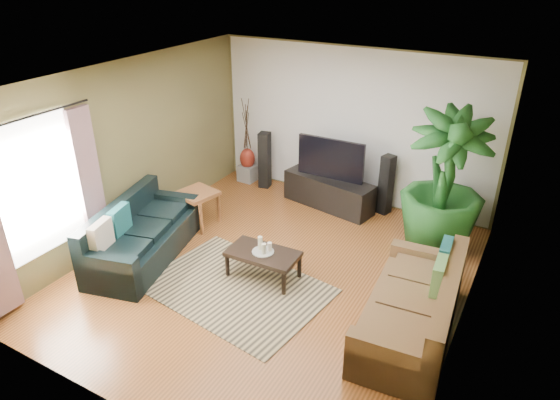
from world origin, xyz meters
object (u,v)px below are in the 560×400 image
Objects in this scene: sofa_right at (411,302)px; pedestal at (248,173)px; sofa_left at (143,232)px; speaker_right at (386,185)px; vase at (247,158)px; side_table at (198,208)px; speaker_left at (265,160)px; potted_plant at (444,183)px; television at (331,159)px; tv_stand at (329,192)px; coffee_table at (263,264)px.

sofa_right is 4.89m from pedestal.
sofa_right is at bearing -99.56° from sofa_left.
pedestal is (-2.78, 0.00, -0.36)m from speaker_right.
side_table is at bearing -82.44° from vase.
speaker_left is 3.47m from potted_plant.
television is 1.11× the size of speaker_left.
sofa_left reaches higher than side_table.
sofa_left is at bearing -146.89° from potted_plant.
vase is at bearing -176.91° from tv_stand.
sofa_left reaches higher than pedestal.
television reaches higher than speaker_right.
tv_stand is at bearing -7.82° from pedestal.
sofa_right reaches higher than side_table.
vase is at bearing -129.01° from sofa_right.
sofa_right is at bearing -34.69° from pedestal.
speaker_right is (2.34, 0.08, -0.02)m from speaker_left.
sofa_right is 3.04m from speaker_right.
side_table is (-1.59, -1.66, -0.60)m from television.
potted_plant is at bearing -10.19° from vase.
potted_plant is at bearing -12.92° from television.
vase reaches higher than coffee_table.
coffee_table is at bearing -76.77° from tv_stand.
speaker_left is 1.03× the size of speaker_right.
speaker_right is 3.16m from side_table.
potted_plant is 3.98m from pedestal.
tv_stand is at bearing -16.96° from speaker_left.
sofa_left reaches higher than tv_stand.
television is (1.67, 2.83, 0.47)m from sofa_left.
pedestal is at bearing 124.49° from coffee_table.
sofa_right is 3.51× the size of side_table.
tv_stand is 1.00m from speaker_right.
speaker_left is at bearing -10.30° from pedestal.
sofa_right reaches higher than pedestal.
television is 1.03m from speaker_right.
coffee_table is at bearing -69.66° from speaker_left.
television is at bearing 167.08° from potted_plant.
vase is (-1.94, 2.65, 0.26)m from coffee_table.
potted_plant reaches higher than vase.
potted_plant reaches higher than coffee_table.
speaker_left is at bearing 173.77° from television.
vase reaches higher than tv_stand.
coffee_table is at bearing -133.71° from potted_plant.
television reaches higher than sofa_right.
coffee_table is 0.45× the size of potted_plant.
speaker_left reaches higher than vase.
speaker_right is at bearing 146.58° from potted_plant.
pedestal is (-0.17, 3.06, -0.27)m from sofa_left.
tv_stand is (1.67, 2.81, -0.15)m from sofa_left.
sofa_left is 4.40m from potted_plant.
speaker_left is (-1.50, 2.57, 0.34)m from coffee_table.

